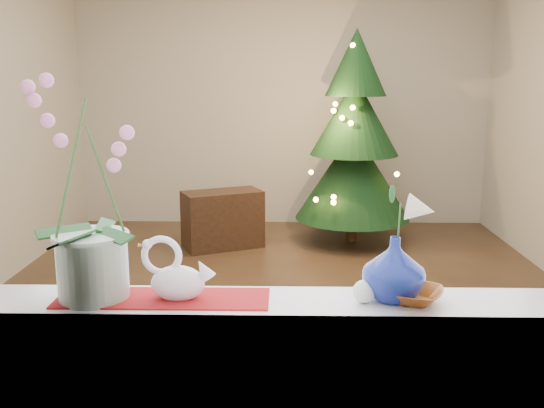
% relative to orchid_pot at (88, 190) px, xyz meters
% --- Properties ---
extents(ground, '(5.00, 5.00, 0.00)m').
position_rel_orchid_pot_xyz_m(ground, '(0.61, 2.37, -1.28)').
color(ground, '#322114').
rests_on(ground, ground).
extents(wall_back, '(4.50, 0.10, 2.70)m').
position_rel_orchid_pot_xyz_m(wall_back, '(0.61, 4.87, 0.07)').
color(wall_back, beige).
rests_on(wall_back, ground).
extents(wall_front, '(4.50, 0.10, 2.70)m').
position_rel_orchid_pot_xyz_m(wall_front, '(0.61, -0.13, 0.07)').
color(wall_front, beige).
rests_on(wall_front, ground).
extents(windowsill, '(2.20, 0.26, 0.04)m').
position_rel_orchid_pot_xyz_m(windowsill, '(0.61, -0.00, -0.38)').
color(windowsill, white).
rests_on(windowsill, window_apron).
extents(window_frame, '(2.22, 0.06, 1.60)m').
position_rel_orchid_pot_xyz_m(window_frame, '(0.61, -0.10, 0.42)').
color(window_frame, white).
rests_on(window_frame, windowsill).
extents(runner, '(0.70, 0.20, 0.01)m').
position_rel_orchid_pot_xyz_m(runner, '(0.23, -0.00, -0.36)').
color(runner, maroon).
rests_on(runner, windowsill).
extents(orchid_pot, '(0.27, 0.27, 0.73)m').
position_rel_orchid_pot_xyz_m(orchid_pot, '(0.00, 0.00, 0.00)').
color(orchid_pot, silver).
rests_on(orchid_pot, windowsill).
extents(swan, '(0.26, 0.15, 0.20)m').
position_rel_orchid_pot_xyz_m(swan, '(0.28, -0.01, -0.26)').
color(swan, white).
rests_on(swan, windowsill).
extents(blue_vase, '(0.25, 0.25, 0.24)m').
position_rel_orchid_pot_xyz_m(blue_vase, '(0.99, 0.01, -0.24)').
color(blue_vase, navy).
rests_on(blue_vase, windowsill).
extents(lily, '(0.14, 0.08, 0.18)m').
position_rel_orchid_pot_xyz_m(lily, '(0.99, 0.01, -0.03)').
color(lily, silver).
rests_on(lily, blue_vase).
extents(paperweight, '(0.08, 0.08, 0.08)m').
position_rel_orchid_pot_xyz_m(paperweight, '(0.89, -0.02, -0.33)').
color(paperweight, silver).
rests_on(paperweight, windowsill).
extents(amber_dish, '(0.21, 0.21, 0.04)m').
position_rel_orchid_pot_xyz_m(amber_dish, '(1.05, -0.01, -0.34)').
color(amber_dish, '#8F4614').
rests_on(amber_dish, windowsill).
extents(xmas_tree, '(1.40, 1.40, 2.09)m').
position_rel_orchid_pot_xyz_m(xmas_tree, '(1.31, 4.07, -0.24)').
color(xmas_tree, black).
rests_on(xmas_tree, ground).
extents(side_table, '(0.83, 0.65, 0.56)m').
position_rel_orchid_pot_xyz_m(side_table, '(0.03, 3.81, -1.01)').
color(side_table, black).
rests_on(side_table, ground).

